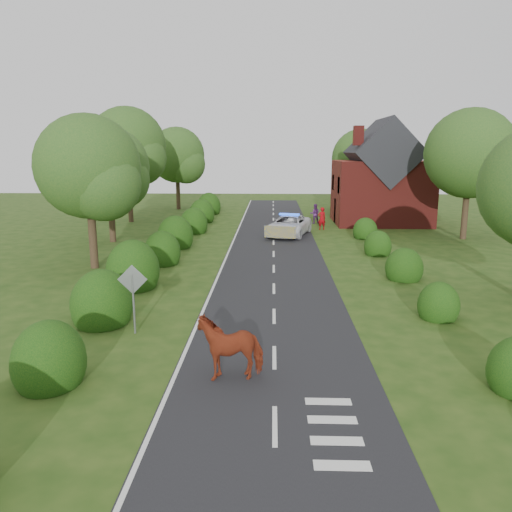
{
  "coord_description": "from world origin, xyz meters",
  "views": [
    {
      "loc": [
        -0.09,
        -14.79,
        6.47
      ],
      "look_at": [
        -0.89,
        9.36,
        1.3
      ],
      "focal_mm": 35.0,
      "sensor_mm": 36.0,
      "label": 1
    }
  ],
  "objects_px": {
    "road_sign": "(133,289)",
    "pedestrian_red": "(322,218)",
    "cow": "(230,350)",
    "police_van": "(289,225)",
    "pedestrian_purple": "(315,214)"
  },
  "relations": [
    {
      "from": "cow",
      "to": "police_van",
      "type": "relative_size",
      "value": 0.36
    },
    {
      "from": "police_van",
      "to": "pedestrian_red",
      "type": "distance_m",
      "value": 4.05
    },
    {
      "from": "cow",
      "to": "police_van",
      "type": "distance_m",
      "value": 24.44
    },
    {
      "from": "pedestrian_purple",
      "to": "police_van",
      "type": "bearing_deg",
      "value": 69.72
    },
    {
      "from": "road_sign",
      "to": "cow",
      "type": "relative_size",
      "value": 1.17
    },
    {
      "from": "pedestrian_purple",
      "to": "road_sign",
      "type": "bearing_deg",
      "value": 73.41
    },
    {
      "from": "pedestrian_red",
      "to": "pedestrian_purple",
      "type": "xyz_separation_m",
      "value": [
        -0.29,
        3.46,
        -0.05
      ]
    },
    {
      "from": "road_sign",
      "to": "police_van",
      "type": "height_order",
      "value": "road_sign"
    },
    {
      "from": "police_van",
      "to": "cow",
      "type": "bearing_deg",
      "value": -80.4
    },
    {
      "from": "pedestrian_red",
      "to": "road_sign",
      "type": "bearing_deg",
      "value": 52.55
    },
    {
      "from": "cow",
      "to": "pedestrian_purple",
      "type": "bearing_deg",
      "value": 157.77
    },
    {
      "from": "road_sign",
      "to": "pedestrian_red",
      "type": "relative_size",
      "value": 1.37
    },
    {
      "from": "road_sign",
      "to": "cow",
      "type": "height_order",
      "value": "road_sign"
    },
    {
      "from": "police_van",
      "to": "pedestrian_red",
      "type": "xyz_separation_m",
      "value": [
        2.77,
        2.95,
        0.15
      ]
    },
    {
      "from": "road_sign",
      "to": "cow",
      "type": "distance_m",
      "value": 5.0
    }
  ]
}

